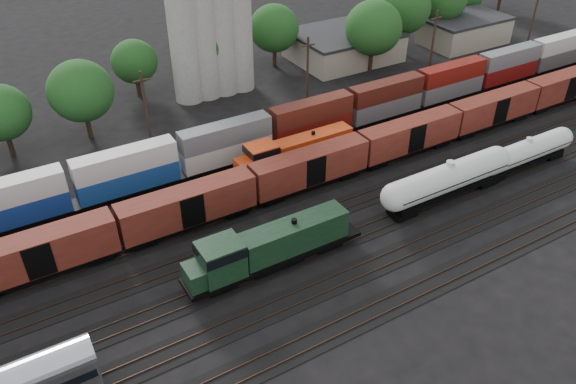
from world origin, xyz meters
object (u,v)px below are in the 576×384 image
tank_car_a (448,179)px  orange_locomotive (293,152)px  grain_silo (209,25)px  green_locomotive (265,248)px

tank_car_a → orange_locomotive: tank_car_a is taller
tank_car_a → orange_locomotive: 19.12m
tank_car_a → grain_silo: size_ratio=0.65×
orange_locomotive → grain_silo: grain_silo is taller
green_locomotive → tank_car_a: bearing=0.0°
green_locomotive → grain_silo: 43.87m
tank_car_a → grain_silo: (-10.89, 41.00, 8.33)m
orange_locomotive → green_locomotive: bearing=-129.1°
green_locomotive → orange_locomotive: 19.32m
tank_car_a → grain_silo: 43.23m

